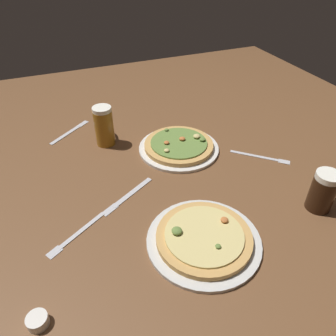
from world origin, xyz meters
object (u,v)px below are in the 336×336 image
Objects in this scene: pizza_plate_near at (204,238)px; fork_spare at (76,235)px; pizza_plate_far at (179,146)px; knife_right at (128,196)px; fork_left at (261,157)px; ramekin_sauce at (38,321)px; beer_mug_amber at (323,191)px; beer_mug_dark at (104,126)px; knife_spare at (70,132)px.

pizza_plate_near is 0.38m from fork_spare.
pizza_plate_far is 0.34m from knife_right.
fork_left is 0.56m from knife_right.
knife_right is at bearing 47.48° from ramekin_sauce.
beer_mug_amber reaches higher than pizza_plate_far.
knife_right is at bearing 118.62° from pizza_plate_near.
pizza_plate_near is 0.50m from fork_left.
beer_mug_dark reaches higher than knife_spare.
pizza_plate_far is at bearing -37.96° from knife_spare.
beer_mug_amber is at bearing -88.58° from fork_left.
beer_mug_amber is 0.31m from fork_left.
beer_mug_amber reaches higher than pizza_plate_near.
knife_spare is at bearing 131.68° from beer_mug_dark.
ramekin_sauce is 0.24× the size of knife_right.
beer_mug_amber reaches higher than ramekin_sauce.
pizza_plate_near is at bearing -77.64° from beer_mug_dark.
knife_spare is (-0.69, 0.79, -0.07)m from beer_mug_amber.
fork_left is 0.83m from knife_spare.
beer_mug_amber reaches higher than fork_spare.
fork_left is 0.76m from fork_spare.
knife_right is (-0.15, 0.27, -0.01)m from pizza_plate_near.
ramekin_sauce is (-0.47, -0.07, -0.00)m from pizza_plate_near.
pizza_plate_near is at bearing -70.98° from knife_spare.
knife_spare is at bearing 103.27° from knife_right.
beer_mug_dark reaches higher than pizza_plate_near.
pizza_plate_far is at bearing 121.07° from beer_mug_amber.
knife_right is 1.09× the size of fork_spare.
ramekin_sauce is (-0.59, -0.54, -0.00)m from pizza_plate_far.
ramekin_sauce is (-0.33, -0.71, -0.07)m from beer_mug_dark.
pizza_plate_near is at bearing -25.90° from fork_spare.
fork_left and knife_right have the same top height.
beer_mug_amber is at bearing -58.93° from pizza_plate_far.
fork_left is 0.97× the size of knife_spare.
fork_spare is at bearing -146.97° from pizza_plate_far.
fork_left is at bearing -35.60° from knife_spare.
beer_mug_dark reaches higher than beer_mug_amber.
pizza_plate_near is at bearing -144.22° from fork_left.
ramekin_sauce is at bearing -103.04° from knife_spare.
pizza_plate_far is 6.53× the size of ramekin_sauce.
ramekin_sauce is at bearing -175.97° from beer_mug_amber.
fork_spare is at bearing -150.70° from knife_right.
pizza_plate_near is 0.42m from beer_mug_amber.
beer_mug_dark is 0.21m from knife_spare.
knife_spare is at bearing 144.40° from fork_left.
ramekin_sauce is 0.26× the size of knife_spare.
fork_spare is at bearing -96.79° from knife_spare.
knife_right is 0.22m from fork_spare.
pizza_plate_far is 1.75× the size of fork_left.
fork_spare is (-0.20, -0.47, -0.08)m from beer_mug_dark.
pizza_plate_near is 2.40× the size of beer_mug_amber.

